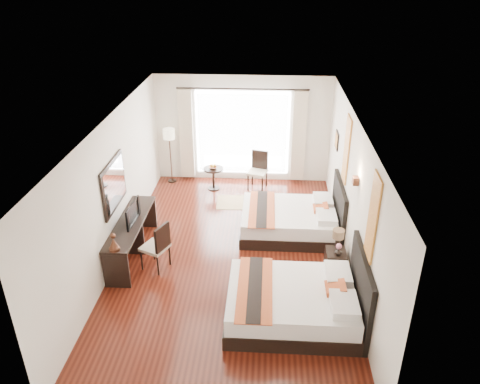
# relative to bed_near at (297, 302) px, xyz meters

# --- Properties ---
(floor) EXTENTS (4.50, 7.50, 0.01)m
(floor) POSITION_rel_bed_near_xyz_m (-1.21, 1.67, -0.32)
(floor) COLOR #361009
(floor) RESTS_ON ground
(ceiling) EXTENTS (4.50, 7.50, 0.02)m
(ceiling) POSITION_rel_bed_near_xyz_m (-1.21, 1.67, 2.47)
(ceiling) COLOR white
(ceiling) RESTS_ON wall_headboard
(wall_headboard) EXTENTS (0.01, 7.50, 2.80)m
(wall_headboard) POSITION_rel_bed_near_xyz_m (1.03, 1.67, 1.08)
(wall_headboard) COLOR silver
(wall_headboard) RESTS_ON floor
(wall_desk) EXTENTS (0.01, 7.50, 2.80)m
(wall_desk) POSITION_rel_bed_near_xyz_m (-3.46, 1.67, 1.08)
(wall_desk) COLOR silver
(wall_desk) RESTS_ON floor
(wall_window) EXTENTS (4.50, 0.01, 2.80)m
(wall_window) POSITION_rel_bed_near_xyz_m (-1.21, 5.42, 1.08)
(wall_window) COLOR silver
(wall_window) RESTS_ON floor
(wall_entry) EXTENTS (4.50, 0.01, 2.80)m
(wall_entry) POSITION_rel_bed_near_xyz_m (-1.21, -2.07, 1.08)
(wall_entry) COLOR silver
(wall_entry) RESTS_ON floor
(window_glass) EXTENTS (2.40, 0.02, 2.20)m
(window_glass) POSITION_rel_bed_near_xyz_m (-1.21, 5.40, 0.98)
(window_glass) COLOR white
(window_glass) RESTS_ON wall_window
(sheer_curtain) EXTENTS (2.30, 0.02, 2.10)m
(sheer_curtain) POSITION_rel_bed_near_xyz_m (-1.21, 5.34, 0.98)
(sheer_curtain) COLOR white
(sheer_curtain) RESTS_ON wall_window
(drape_left) EXTENTS (0.35, 0.14, 2.35)m
(drape_left) POSITION_rel_bed_near_xyz_m (-2.66, 5.30, 0.96)
(drape_left) COLOR #C2AC96
(drape_left) RESTS_ON floor
(drape_right) EXTENTS (0.35, 0.14, 2.35)m
(drape_right) POSITION_rel_bed_near_xyz_m (0.24, 5.30, 0.96)
(drape_right) COLOR #C2AC96
(drape_right) RESTS_ON floor
(art_panel_near) EXTENTS (0.03, 0.50, 1.35)m
(art_panel_near) POSITION_rel_bed_near_xyz_m (1.02, 0.00, 1.63)
(art_panel_near) COLOR maroon
(art_panel_near) RESTS_ON wall_headboard
(art_panel_far) EXTENTS (0.03, 0.50, 1.35)m
(art_panel_far) POSITION_rel_bed_near_xyz_m (1.02, 2.73, 1.63)
(art_panel_far) COLOR maroon
(art_panel_far) RESTS_ON wall_headboard
(wall_sconce) EXTENTS (0.10, 0.14, 0.14)m
(wall_sconce) POSITION_rel_bed_near_xyz_m (0.98, 1.34, 1.60)
(wall_sconce) COLOR #472619
(wall_sconce) RESTS_ON wall_headboard
(mirror_frame) EXTENTS (0.04, 1.25, 0.95)m
(mirror_frame) POSITION_rel_bed_near_xyz_m (-3.43, 1.68, 1.23)
(mirror_frame) COLOR black
(mirror_frame) RESTS_ON wall_desk
(mirror_glass) EXTENTS (0.01, 1.12, 0.82)m
(mirror_glass) POSITION_rel_bed_near_xyz_m (-3.41, 1.68, 1.23)
(mirror_glass) COLOR white
(mirror_glass) RESTS_ON mirror_frame
(bed_near) EXTENTS (2.19, 1.71, 1.24)m
(bed_near) POSITION_rel_bed_near_xyz_m (0.00, 0.00, 0.00)
(bed_near) COLOR black
(bed_near) RESTS_ON floor
(bed_far) EXTENTS (2.11, 1.65, 1.19)m
(bed_far) POSITION_rel_bed_near_xyz_m (0.04, 2.73, -0.01)
(bed_far) COLOR black
(bed_far) RESTS_ON floor
(nightstand) EXTENTS (0.37, 0.46, 0.44)m
(nightstand) POSITION_rel_bed_near_xyz_m (0.79, 1.34, -0.10)
(nightstand) COLOR black
(nightstand) RESTS_ON floor
(table_lamp) EXTENTS (0.22, 0.22, 0.35)m
(table_lamp) POSITION_rel_bed_near_xyz_m (0.81, 1.44, 0.42)
(table_lamp) COLOR black
(table_lamp) RESTS_ON nightstand
(vase) EXTENTS (0.14, 0.14, 0.13)m
(vase) POSITION_rel_bed_near_xyz_m (0.80, 1.24, 0.25)
(vase) COLOR black
(vase) RESTS_ON nightstand
(console_desk) EXTENTS (0.50, 2.20, 0.76)m
(console_desk) POSITION_rel_bed_near_xyz_m (-3.20, 1.68, 0.06)
(console_desk) COLOR black
(console_desk) RESTS_ON floor
(television) EXTENTS (0.14, 0.74, 0.42)m
(television) POSITION_rel_bed_near_xyz_m (-3.18, 1.64, 0.65)
(television) COLOR black
(television) RESTS_ON console_desk
(bronze_figurine) EXTENTS (0.25, 0.25, 0.30)m
(bronze_figurine) POSITION_rel_bed_near_xyz_m (-3.20, 0.68, 0.58)
(bronze_figurine) COLOR #472619
(bronze_figurine) RESTS_ON console_desk
(desk_chair) EXTENTS (0.60, 0.60, 0.97)m
(desk_chair) POSITION_rel_bed_near_xyz_m (-2.62, 1.26, -0.02)
(desk_chair) COLOR #BCAC90
(desk_chair) RESTS_ON floor
(floor_lamp) EXTENTS (0.30, 0.30, 1.47)m
(floor_lamp) POSITION_rel_bed_near_xyz_m (-3.08, 5.12, 0.92)
(floor_lamp) COLOR black
(floor_lamp) RESTS_ON floor
(side_table) EXTENTS (0.50, 0.50, 0.58)m
(side_table) POSITION_rel_bed_near_xyz_m (-1.92, 4.75, -0.03)
(side_table) COLOR black
(side_table) RESTS_ON floor
(fruit_bowl) EXTENTS (0.24, 0.24, 0.05)m
(fruit_bowl) POSITION_rel_bed_near_xyz_m (-1.92, 4.71, 0.29)
(fruit_bowl) COLOR #433018
(fruit_bowl) RESTS_ON side_table
(window_chair) EXTENTS (0.56, 0.56, 0.97)m
(window_chair) POSITION_rel_bed_near_xyz_m (-0.79, 4.87, -0.02)
(window_chair) COLOR #BCAC90
(window_chair) RESTS_ON floor
(jute_rug) EXTENTS (1.14, 0.80, 0.01)m
(jute_rug) POSITION_rel_bed_near_xyz_m (-1.20, 4.02, -0.31)
(jute_rug) COLOR tan
(jute_rug) RESTS_ON floor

